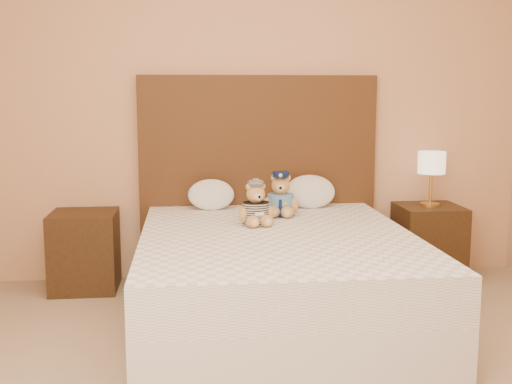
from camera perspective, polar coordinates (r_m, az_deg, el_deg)
The scene contains 9 objects.
bed at distance 3.88m, azimuth 1.85°, elevation -7.63°, with size 1.60×2.00×0.55m.
headboard at distance 4.76m, azimuth 0.20°, elevation 1.30°, with size 1.75×0.08×1.50m, color #482815.
nightstand_left at distance 4.67m, azimuth -14.98°, elevation -5.08°, with size 0.45×0.45×0.55m, color #382411.
nightstand_right at distance 4.95m, azimuth 15.07°, elevation -4.33°, with size 0.45×0.45×0.55m, color #382411.
lamp at distance 4.85m, azimuth 15.34°, elevation 2.29°, with size 0.20×0.20×0.40m.
teddy_police at distance 4.32m, azimuth 2.21°, elevation -0.18°, with size 0.26×0.24×0.30m, color #BD8949, non-canonical shape.
teddy_prisoner at distance 4.01m, azimuth -0.02°, elevation -1.05°, with size 0.24×0.23×0.27m, color #BD8949, non-canonical shape.
pillow_left at distance 4.57m, azimuth -4.01°, elevation -0.10°, with size 0.33×0.21×0.23m, color white.
pillow_right at distance 4.65m, azimuth 4.85°, elevation 0.19°, with size 0.36×0.23×0.26m, color white.
Camera 1 is at (-0.52, -2.49, 1.37)m, focal length 45.00 mm.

